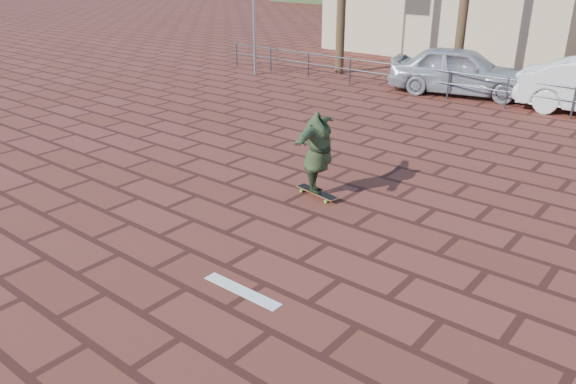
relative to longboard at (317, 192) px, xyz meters
The scene contains 7 objects.
ground 2.44m from the longboard, 77.38° to the right, with size 120.00×120.00×0.00m, color maroon.
paint_stripe 3.79m from the longboard, 71.00° to the right, with size 1.40×0.22×0.01m, color white.
guardrail 9.65m from the longboard, 86.83° to the left, with size 24.06×0.06×1.00m.
building_west 20.48m from the longboard, 105.57° to the left, with size 12.60×7.60×4.50m.
longboard is the anchor object (origin of this frame).
skateboarder 0.87m from the longboard, 90.00° to the right, with size 2.09×0.57×1.70m, color #2C3A1F.
car_silver 10.75m from the longboard, 97.99° to the left, with size 1.97×4.90×1.67m, color #A8AAAF.
Camera 1 is at (5.71, -6.32, 4.65)m, focal length 35.00 mm.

